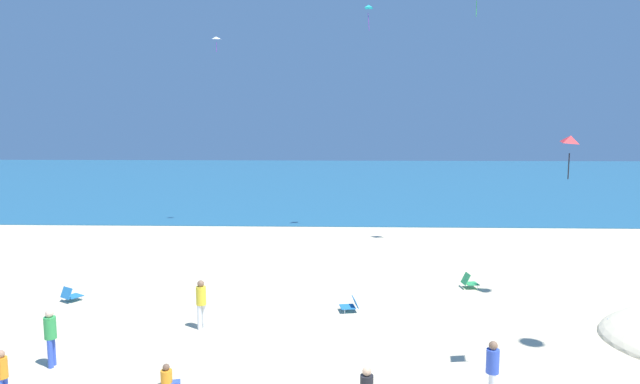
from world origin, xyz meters
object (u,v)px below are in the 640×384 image
at_px(kite_red, 571,140).
at_px(person_4, 50,334).
at_px(kite_teal, 369,7).
at_px(person_7, 492,368).
at_px(beach_chair_far_left, 469,281).
at_px(person_5, 201,301).
at_px(cooler_box, 615,323).
at_px(person_0, 2,373).
at_px(kite_white, 216,38).
at_px(beach_chair_near_camera, 71,295).
at_px(person_3, 168,378).
at_px(beach_chair_mid_beach, 351,305).

bearing_deg(kite_red, person_4, 177.09).
height_order(kite_teal, kite_red, kite_teal).
bearing_deg(kite_teal, person_7, -84.34).
distance_m(beach_chair_far_left, person_5, 11.35).
height_order(cooler_box, kite_red, kite_red).
distance_m(person_0, kite_white, 26.36).
distance_m(person_5, kite_red, 12.55).
bearing_deg(person_0, kite_white, 101.68).
xyz_separation_m(beach_chair_near_camera, person_7, (14.35, -7.59, 0.67)).
height_order(cooler_box, person_3, person_3).
height_order(person_0, kite_red, kite_red).
relative_size(beach_chair_mid_beach, person_3, 1.13).
xyz_separation_m(beach_chair_near_camera, kite_white, (2.65, 15.71, 11.96)).
distance_m(beach_chair_far_left, kite_teal, 18.06).
relative_size(beach_chair_far_left, kite_white, 0.74).
bearing_deg(person_0, beach_chair_near_camera, 117.74).
relative_size(beach_chair_far_left, person_3, 1.11).
distance_m(beach_chair_mid_beach, person_7, 7.63).
xyz_separation_m(cooler_box, person_5, (-14.18, -0.59, 0.83)).
distance_m(kite_teal, kite_red, 21.93).
bearing_deg(kite_white, beach_chair_far_left, -45.14).
xyz_separation_m(person_0, kite_white, (0.52, 23.76, 11.41)).
relative_size(person_4, kite_white, 1.75).
distance_m(beach_chair_mid_beach, person_4, 10.10).
xyz_separation_m(beach_chair_far_left, beach_chair_near_camera, (-16.01, -2.28, -0.03)).
relative_size(beach_chair_mid_beach, kite_red, 0.64).
bearing_deg(cooler_box, beach_chair_near_camera, 173.97).
bearing_deg(kite_teal, person_3, -106.85).
distance_m(beach_chair_far_left, person_4, 16.00).
bearing_deg(beach_chair_far_left, kite_white, 126.81).
distance_m(person_3, kite_red, 12.21).
bearing_deg(beach_chair_far_left, person_7, -107.60).
bearing_deg(kite_white, person_5, -80.18).
bearing_deg(kite_red, person_5, 159.94).
xyz_separation_m(person_3, person_4, (-3.72, 1.14, 0.74)).
bearing_deg(person_0, beach_chair_far_left, 49.60).
bearing_deg(kite_teal, person_5, -111.24).
relative_size(beach_chair_far_left, cooler_box, 1.35).
xyz_separation_m(beach_chair_near_camera, person_3, (5.95, -6.97, -0.03)).
bearing_deg(beach_chair_near_camera, kite_red, -79.41).
distance_m(kite_teal, kite_white, 9.89).
height_order(beach_chair_far_left, person_4, person_4).
xyz_separation_m(beach_chair_far_left, cooler_box, (4.01, -4.40, -0.16)).
distance_m(beach_chair_near_camera, beach_chair_mid_beach, 10.98).
height_order(beach_chair_far_left, kite_white, kite_white).
relative_size(person_3, person_4, 0.38).
height_order(person_5, person_7, person_5).
height_order(person_0, person_3, person_0).
distance_m(cooler_box, kite_white, 27.66).
distance_m(beach_chair_mid_beach, kite_teal, 19.88).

